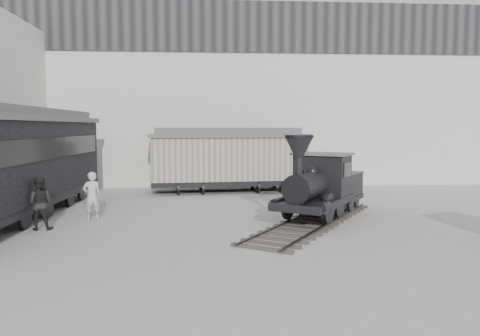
{
  "coord_description": "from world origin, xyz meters",
  "views": [
    {
      "loc": [
        -1.78,
        -14.25,
        3.6
      ],
      "look_at": [
        -0.47,
        3.97,
        2.0
      ],
      "focal_mm": 35.0,
      "sensor_mm": 36.0,
      "label": 1
    }
  ],
  "objects": [
    {
      "name": "north_wall",
      "position": [
        0.0,
        14.98,
        5.55
      ],
      "size": [
        34.0,
        2.51,
        11.0
      ],
      "color": "silver",
      "rests_on": "ground"
    },
    {
      "name": "locomotive",
      "position": [
        2.56,
        3.39,
        1.2
      ],
      "size": [
        6.67,
        8.81,
        3.25
      ],
      "rotation": [
        0.0,
        0.0,
        -0.57
      ],
      "color": "#3E3733",
      "rests_on": "ground"
    },
    {
      "name": "passenger_coach",
      "position": [
        -9.33,
        4.16,
        2.23
      ],
      "size": [
        3.81,
        15.23,
        4.05
      ],
      "rotation": [
        0.0,
        0.0,
        -0.04
      ],
      "color": "black",
      "rests_on": "ground"
    },
    {
      "name": "visitor_a",
      "position": [
        -6.23,
        4.05,
        0.94
      ],
      "size": [
        0.81,
        0.68,
        1.88
      ],
      "primitive_type": "imported",
      "rotation": [
        0.0,
        0.0,
        3.53
      ],
      "color": "silver",
      "rests_on": "ground"
    },
    {
      "name": "ground",
      "position": [
        0.0,
        0.0,
        0.0
      ],
      "size": [
        90.0,
        90.0,
        0.0
      ],
      "primitive_type": "plane",
      "color": "#9E9E9B"
    },
    {
      "name": "visitor_b",
      "position": [
        -7.64,
        2.41,
        0.94
      ],
      "size": [
        0.95,
        0.76,
        1.88
      ],
      "primitive_type": "imported",
      "rotation": [
        0.0,
        0.0,
        3.19
      ],
      "color": "black",
      "rests_on": "ground"
    },
    {
      "name": "boxcar",
      "position": [
        -0.57,
        11.62,
        1.87
      ],
      "size": [
        8.9,
        3.43,
        3.57
      ],
      "rotation": [
        0.0,
        0.0,
        0.08
      ],
      "color": "black",
      "rests_on": "ground"
    }
  ]
}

